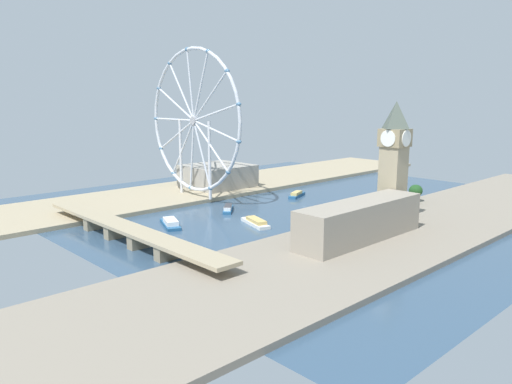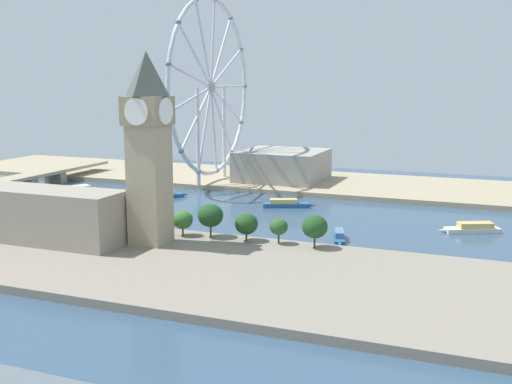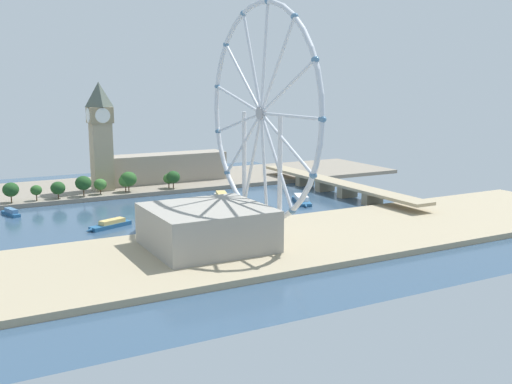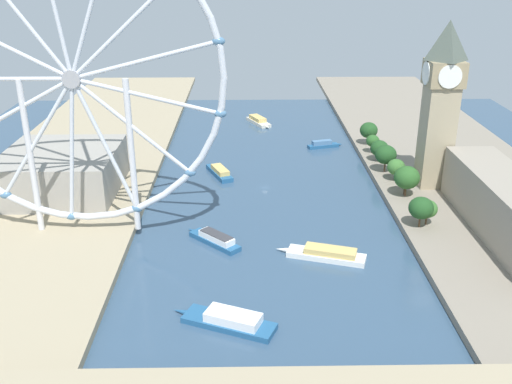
{
  "view_description": "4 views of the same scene",
  "coord_description": "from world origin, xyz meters",
  "views": [
    {
      "loc": [
        -250.56,
        288.15,
        82.25
      ],
      "look_at": [
        -12.02,
        63.23,
        19.55
      ],
      "focal_mm": 34.67,
      "sensor_mm": 36.0,
      "label": 1
    },
    {
      "loc": [
        -295.86,
        -127.42,
        69.26
      ],
      "look_at": [
        11.87,
        -4.36,
        9.46
      ],
      "focal_mm": 43.93,
      "sensor_mm": 36.0,
      "label": 2
    },
    {
      "loc": [
        349.49,
        -100.93,
        81.12
      ],
      "look_at": [
        23.17,
        75.11,
        12.16
      ],
      "focal_mm": 42.18,
      "sensor_mm": 36.0,
      "label": 3
    },
    {
      "loc": [
        9.03,
        265.21,
        106.97
      ],
      "look_at": [
        5.29,
        52.52,
        19.22
      ],
      "focal_mm": 40.7,
      "sensor_mm": 36.0,
      "label": 4
    }
  ],
  "objects": [
    {
      "name": "tour_boat_4",
      "position": [
        -20.95,
        72.31,
        1.87
      ],
      "size": [
        34.39,
        16.33,
        4.43
      ],
      "rotation": [
        0.0,
        0.0,
        5.97
      ],
      "color": "white",
      "rests_on": "ground_plane"
    },
    {
      "name": "river_bridge",
      "position": [
        0.0,
        153.41,
        7.09
      ],
      "size": [
        182.15,
        15.16,
        9.57
      ],
      "color": "tan",
      "rests_on": "ground_plane"
    },
    {
      "name": "clock_tower",
      "position": [
        -80.45,
        4.97,
        43.19
      ],
      "size": [
        17.05,
        17.05,
        77.23
      ],
      "color": "tan",
      "rests_on": "riverbank_left"
    },
    {
      "name": "parliament_block",
      "position": [
        -93.74,
        59.19,
        13.98
      ],
      "size": [
        22.0,
        92.43,
        21.96
      ],
      "primitive_type": "cube",
      "color": "gray",
      "rests_on": "riverbank_left"
    },
    {
      "name": "tree_row_embankment",
      "position": [
        -63.11,
        -0.04,
        11.25
      ],
      "size": [
        13.76,
        121.3,
        14.46
      ],
      "color": "#513823",
      "rests_on": "riverbank_left"
    },
    {
      "name": "tour_boat_3",
      "position": [
        14.56,
        114.78,
        1.99
      ],
      "size": [
        33.7,
        19.46,
        4.87
      ],
      "rotation": [
        0.0,
        0.0,
        5.88
      ],
      "color": "#235684",
      "rests_on": "ground_plane"
    },
    {
      "name": "tour_boat_1",
      "position": [
        -36.76,
        -62.88,
        1.83
      ],
      "size": [
        21.83,
        9.44,
        4.43
      ],
      "rotation": [
        0.0,
        0.0,
        3.43
      ],
      "color": "#235684",
      "rests_on": "ground_plane"
    },
    {
      "name": "tour_boat_0",
      "position": [
        21.85,
        59.51,
        2.0
      ],
      "size": [
        23.13,
        23.13,
        4.82
      ],
      "rotation": [
        0.0,
        0.0,
        5.5
      ],
      "color": "#235684",
      "rests_on": "ground_plane"
    },
    {
      "name": "ground_plane",
      "position": [
        0.0,
        0.0,
        0.0
      ],
      "size": [
        370.15,
        370.15,
        0.0
      ],
      "primitive_type": "plane",
      "color": "#334C66"
    },
    {
      "name": "riverbank_right",
      "position": [
        100.08,
        0.0,
        1.5
      ],
      "size": [
        90.0,
        520.0,
        3.0
      ],
      "primitive_type": "cube",
      "color": "tan",
      "rests_on": "ground_plane"
    },
    {
      "name": "riverbank_left",
      "position": [
        -100.08,
        0.0,
        1.5
      ],
      "size": [
        90.0,
        520.0,
        3.0
      ],
      "primitive_type": "cube",
      "color": "gray",
      "rests_on": "ground_plane"
    },
    {
      "name": "ferris_wheel",
      "position": [
        73.01,
        51.34,
        63.71
      ],
      "size": [
        115.5,
        3.2,
        118.49
      ],
      "color": "silver",
      "rests_on": "riverbank_right"
    },
    {
      "name": "tour_boat_2",
      "position": [
        0.67,
        -116.01,
        1.91
      ],
      "size": [
        16.79,
        28.23,
        4.63
      ],
      "rotation": [
        0.0,
        0.0,
        2.0
      ],
      "color": "beige",
      "rests_on": "ground_plane"
    },
    {
      "name": "tour_boat_5",
      "position": [
        23.18,
        -17.63,
        1.86
      ],
      "size": [
        15.27,
        28.57,
        4.56
      ],
      "rotation": [
        0.0,
        0.0,
        5.1
      ],
      "color": "#235684",
      "rests_on": "ground_plane"
    },
    {
      "name": "riverside_hall",
      "position": [
        95.15,
        9.96,
        12.79
      ],
      "size": [
        51.33,
        54.06,
        19.57
      ],
      "primitive_type": "cube",
      "color": "gray",
      "rests_on": "riverbank_right"
    }
  ]
}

